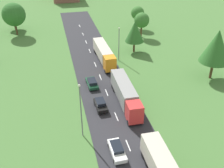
% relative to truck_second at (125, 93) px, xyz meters
% --- Properties ---
extents(road, '(10.00, 140.00, 0.06)m').
position_rel_truck_second_xyz_m(road, '(-2.50, -9.12, -2.18)').
color(road, '#2B2B30').
rests_on(road, ground).
extents(lane_marking_centre, '(0.16, 119.45, 0.01)m').
position_rel_truck_second_xyz_m(lane_marking_centre, '(-2.50, -13.89, -2.14)').
color(lane_marking_centre, white).
rests_on(lane_marking_centre, road).
extents(truck_second, '(2.63, 13.33, 3.74)m').
position_rel_truck_second_xyz_m(truck_second, '(0.00, 0.00, 0.00)').
color(truck_second, red).
rests_on(truck_second, road).
extents(truck_third, '(2.85, 13.38, 3.57)m').
position_rel_truck_second_xyz_m(truck_third, '(-0.15, 18.02, -0.11)').
color(truck_third, orange).
rests_on(truck_third, road).
extents(car_third, '(1.88, 4.53, 1.41)m').
position_rel_truck_second_xyz_m(car_third, '(-4.52, -11.75, -1.40)').
color(car_third, white).
rests_on(car_third, road).
extents(car_fourth, '(1.95, 4.14, 1.59)m').
position_rel_truck_second_xyz_m(car_fourth, '(-4.63, -0.49, -1.33)').
color(car_fourth, black).
rests_on(car_fourth, road).
extents(car_fifth, '(2.05, 4.51, 1.47)m').
position_rel_truck_second_xyz_m(car_fifth, '(-4.84, 7.36, -1.38)').
color(car_fifth, '#19472D').
rests_on(car_fifth, road).
extents(lamppost_second, '(0.36, 0.36, 9.16)m').
position_rel_truck_second_xyz_m(lamppost_second, '(-8.68, -6.71, 2.85)').
color(lamppost_second, slate).
rests_on(lamppost_second, ground).
extents(lamppost_third, '(0.36, 0.36, 8.18)m').
position_rel_truck_second_xyz_m(lamppost_third, '(3.35, 17.69, 2.36)').
color(lamppost_third, slate).
rests_on(lamppost_third, ground).
extents(tree_oak, '(4.66, 4.66, 7.90)m').
position_rel_truck_second_xyz_m(tree_oak, '(8.41, 21.87, 3.10)').
color(tree_oak, '#513823').
rests_on(tree_oak, ground).
extents(tree_birch, '(6.55, 6.55, 9.26)m').
position_rel_truck_second_xyz_m(tree_birch, '(-21.27, 41.33, 3.76)').
color(tree_birch, '#513823').
rests_on(tree_birch, ground).
extents(tree_maple, '(4.21, 4.21, 7.01)m').
position_rel_truck_second_xyz_m(tree_maple, '(13.49, 31.35, 2.66)').
color(tree_maple, '#513823').
rests_on(tree_maple, ground).
extents(tree_pine, '(4.73, 4.73, 8.17)m').
position_rel_truck_second_xyz_m(tree_pine, '(-22.10, 46.43, 3.34)').
color(tree_pine, '#513823').
rests_on(tree_pine, ground).
extents(tree_elm, '(4.00, 4.00, 6.78)m').
position_rel_truck_second_xyz_m(tree_elm, '(14.68, 38.83, 2.52)').
color(tree_elm, '#513823').
rests_on(tree_elm, ground).
extents(tree_lime, '(6.10, 6.10, 10.56)m').
position_rel_truck_second_xyz_m(tree_lime, '(20.08, 5.11, 4.97)').
color(tree_lime, '#513823').
rests_on(tree_lime, ground).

